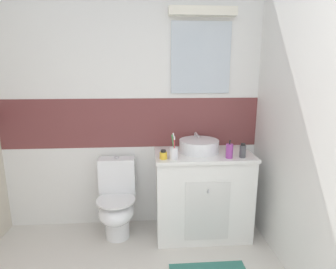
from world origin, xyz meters
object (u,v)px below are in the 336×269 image
at_px(toilet, 117,201).
at_px(hair_gel_jar, 163,155).
at_px(soap_dispenser, 229,151).
at_px(lotion_bottle_short, 243,151).
at_px(toothbrush_cup, 174,153).
at_px(sink_basin, 199,145).

xyz_separation_m(toilet, hair_gel_jar, (0.45, -0.18, 0.52)).
relative_size(soap_dispenser, lotion_bottle_short, 1.29).
xyz_separation_m(soap_dispenser, hair_gel_jar, (-0.59, 0.02, -0.03)).
bearing_deg(soap_dispenser, toothbrush_cup, 179.09).
bearing_deg(hair_gel_jar, soap_dispenser, -1.55).
bearing_deg(toothbrush_cup, hair_gel_jar, 175.02).
distance_m(toilet, lotion_bottle_short, 1.31).
height_order(toothbrush_cup, soap_dispenser, toothbrush_cup).
relative_size(toilet, soap_dispenser, 4.60).
bearing_deg(lotion_bottle_short, hair_gel_jar, 179.20).
xyz_separation_m(toothbrush_cup, hair_gel_jar, (-0.09, 0.01, -0.02)).
xyz_separation_m(sink_basin, toothbrush_cup, (-0.27, -0.22, -0.00)).
xyz_separation_m(toothbrush_cup, soap_dispenser, (0.50, -0.01, 0.01)).
height_order(toilet, toothbrush_cup, toothbrush_cup).
distance_m(sink_basin, toothbrush_cup, 0.34).
bearing_deg(lotion_bottle_short, toothbrush_cup, 179.82).
height_order(sink_basin, toilet, sink_basin).
height_order(soap_dispenser, lotion_bottle_short, soap_dispenser).
relative_size(toothbrush_cup, soap_dispenser, 1.38).
bearing_deg(toilet, hair_gel_jar, -21.92).
height_order(sink_basin, soap_dispenser, soap_dispenser).
bearing_deg(toilet, lotion_bottle_short, -9.30).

